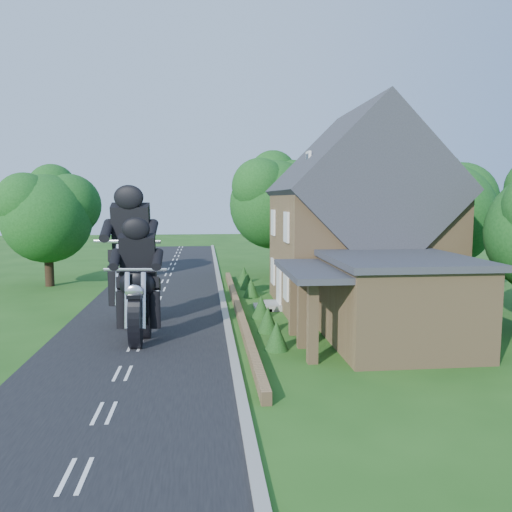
{
  "coord_description": "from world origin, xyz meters",
  "views": [
    {
      "loc": [
        2.65,
        -18.87,
        5.62
      ],
      "look_at": [
        5.2,
        5.32,
        2.8
      ],
      "focal_mm": 35.0,
      "sensor_mm": 36.0,
      "label": 1
    }
  ],
  "objects": [
    {
      "name": "garden_wall",
      "position": [
        4.3,
        5.0,
        0.2
      ],
      "size": [
        0.3,
        22.0,
        0.4
      ],
      "primitive_type": "cube",
      "color": "#96754C",
      "rests_on": "ground"
    },
    {
      "name": "annex",
      "position": [
        9.87,
        -0.8,
        1.77
      ],
      "size": [
        7.05,
        5.94,
        3.44
      ],
      "color": "#96754C",
      "rests_on": "ground"
    },
    {
      "name": "ground",
      "position": [
        0.0,
        0.0,
        0.0
      ],
      "size": [
        120.0,
        120.0,
        0.0
      ],
      "primitive_type": "plane",
      "color": "#1E4B15",
      "rests_on": "ground"
    },
    {
      "name": "shrub_d",
      "position": [
        5.3,
        9.0,
        0.55
      ],
      "size": [
        0.9,
        0.9,
        1.1
      ],
      "primitive_type": "cone",
      "color": "#153C13",
      "rests_on": "ground"
    },
    {
      "name": "shrub_e",
      "position": [
        5.3,
        11.5,
        0.55
      ],
      "size": [
        0.9,
        0.9,
        1.1
      ],
      "primitive_type": "cone",
      "color": "#153C13",
      "rests_on": "ground"
    },
    {
      "name": "shrub_c",
      "position": [
        5.3,
        4.0,
        0.55
      ],
      "size": [
        0.9,
        0.9,
        1.1
      ],
      "primitive_type": "cone",
      "color": "#153C13",
      "rests_on": "ground"
    },
    {
      "name": "motorcycle_lead",
      "position": [
        0.15,
        0.29,
        0.73
      ],
      "size": [
        0.56,
        1.61,
        1.47
      ],
      "primitive_type": null,
      "rotation": [
        0.0,
        0.0,
        3.04
      ],
      "color": "black",
      "rests_on": "ground"
    },
    {
      "name": "tree_behind_left",
      "position": [
        8.16,
        17.13,
        5.73
      ],
      "size": [
        6.94,
        6.4,
        9.16
      ],
      "color": "black",
      "rests_on": "ground"
    },
    {
      "name": "tree_far_road",
      "position": [
        -6.86,
        14.11,
        4.84
      ],
      "size": [
        6.08,
        5.6,
        7.84
      ],
      "color": "black",
      "rests_on": "ground"
    },
    {
      "name": "kerb",
      "position": [
        3.65,
        0.0,
        0.06
      ],
      "size": [
        0.3,
        80.0,
        0.12
      ],
      "primitive_type": "cube",
      "color": "gray",
      "rests_on": "ground"
    },
    {
      "name": "motorcycle_follow",
      "position": [
        -0.54,
        3.61,
        0.93
      ],
      "size": [
        0.86,
        2.05,
        1.85
      ],
      "primitive_type": null,
      "rotation": [
        0.0,
        0.0,
        2.96
      ],
      "color": "black",
      "rests_on": "ground"
    },
    {
      "name": "shrub_b",
      "position": [
        5.3,
        1.5,
        0.55
      ],
      "size": [
        0.9,
        0.9,
        1.1
      ],
      "primitive_type": "cone",
      "color": "#153C13",
      "rests_on": "ground"
    },
    {
      "name": "tree_behind_house",
      "position": [
        14.18,
        16.14,
        6.23
      ],
      "size": [
        7.81,
        7.2,
        10.08
      ],
      "color": "black",
      "rests_on": "ground"
    },
    {
      "name": "shrub_f",
      "position": [
        5.3,
        14.0,
        0.55
      ],
      "size": [
        0.9,
        0.9,
        1.1
      ],
      "primitive_type": "cone",
      "color": "#153C13",
      "rests_on": "ground"
    },
    {
      "name": "road",
      "position": [
        0.0,
        0.0,
        0.01
      ],
      "size": [
        7.0,
        80.0,
        0.02
      ],
      "primitive_type": "cube",
      "color": "black",
      "rests_on": "ground"
    },
    {
      "name": "tree_house_right",
      "position": [
        16.65,
        8.62,
        5.19
      ],
      "size": [
        6.51,
        6.0,
        8.4
      ],
      "color": "black",
      "rests_on": "ground"
    },
    {
      "name": "shrub_a",
      "position": [
        5.3,
        -1.0,
        0.55
      ],
      "size": [
        0.9,
        0.9,
        1.1
      ],
      "primitive_type": "cone",
      "color": "#153C13",
      "rests_on": "ground"
    },
    {
      "name": "house",
      "position": [
        10.49,
        6.0,
        4.34
      ],
      "size": [
        9.54,
        8.64,
        10.24
      ],
      "color": "#96754C",
      "rests_on": "ground"
    }
  ]
}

